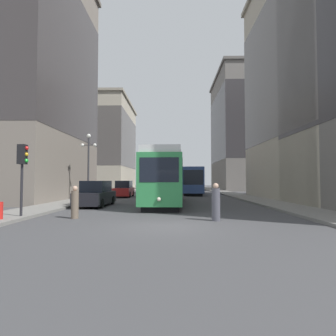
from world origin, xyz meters
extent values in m
plane|color=#424244|center=(0.00, 0.00, 0.00)|extent=(200.00, 200.00, 0.00)
cube|color=gray|center=(-7.92, 40.00, 0.07)|extent=(2.71, 120.00, 0.15)
cube|color=gray|center=(7.92, 40.00, 0.07)|extent=(2.71, 120.00, 0.15)
cube|color=black|center=(-0.27, 11.15, 0.17)|extent=(2.63, 12.51, 0.35)
cube|color=#2D8447|center=(-0.27, 11.15, 1.90)|extent=(3.06, 13.61, 3.10)
cube|color=black|center=(-0.27, 11.15, 2.60)|extent=(3.07, 13.07, 1.08)
cube|color=silver|center=(-0.27, 11.15, 3.67)|extent=(2.84, 13.33, 0.44)
cube|color=black|center=(-0.50, 4.41, 2.44)|extent=(2.21, 0.16, 1.40)
sphere|color=#F2EACC|center=(-0.50, 4.34, 0.80)|extent=(0.24, 0.24, 0.24)
cube|color=black|center=(2.86, 27.31, 0.17)|extent=(2.63, 11.40, 0.35)
cube|color=#334C8C|center=(2.86, 27.31, 1.90)|extent=(3.05, 12.39, 3.10)
cube|color=black|center=(2.86, 27.31, 2.44)|extent=(3.06, 11.90, 1.30)
cube|color=black|center=(2.61, 21.18, 2.21)|extent=(2.31, 0.17, 1.71)
cylinder|color=black|center=(-6.16, 7.39, 0.32)|extent=(0.19, 0.64, 0.64)
cylinder|color=black|center=(-6.09, 10.48, 0.32)|extent=(0.19, 0.64, 0.64)
cylinder|color=black|center=(-4.45, 7.35, 0.32)|extent=(0.19, 0.64, 0.64)
cylinder|color=black|center=(-4.38, 10.45, 0.32)|extent=(0.19, 0.64, 0.64)
cube|color=black|center=(-5.27, 8.92, 0.60)|extent=(1.91, 5.03, 0.84)
cube|color=black|center=(-5.27, 9.04, 1.42)|extent=(1.65, 2.78, 0.80)
cylinder|color=black|center=(-6.10, 19.08, 0.32)|extent=(0.19, 0.64, 0.64)
cylinder|color=black|center=(-6.15, 22.17, 0.32)|extent=(0.19, 0.64, 0.64)
cylinder|color=black|center=(-4.39, 19.11, 0.32)|extent=(0.19, 0.64, 0.64)
cylinder|color=black|center=(-4.44, 22.20, 0.32)|extent=(0.19, 0.64, 0.64)
cube|color=maroon|center=(-5.27, 20.64, 0.60)|extent=(1.88, 5.00, 0.84)
cube|color=black|center=(-5.27, 20.76, 1.42)|extent=(1.63, 2.76, 0.80)
cylinder|color=#4C4C56|center=(2.24, 1.60, 0.74)|extent=(0.39, 0.39, 1.48)
sphere|color=tan|center=(2.24, 1.60, 1.59)|extent=(0.26, 0.26, 0.26)
cylinder|color=#6B5B4C|center=(-4.48, 2.27, 0.67)|extent=(0.35, 0.35, 1.35)
sphere|color=tan|center=(-4.48, 2.27, 1.46)|extent=(0.24, 0.24, 0.24)
cylinder|color=#232328|center=(-6.97, 2.01, 1.86)|extent=(0.12, 0.12, 3.42)
cube|color=black|center=(-6.97, 2.01, 3.10)|extent=(0.36, 0.36, 0.95)
sphere|color=red|center=(-6.77, 2.01, 3.40)|extent=(0.18, 0.18, 0.18)
sphere|color=gold|center=(-6.77, 2.01, 3.10)|extent=(0.18, 0.18, 0.18)
sphere|color=green|center=(-6.77, 2.01, 2.79)|extent=(0.18, 0.18, 0.18)
cylinder|color=#333338|center=(-7.17, 13.39, 2.89)|extent=(0.16, 0.16, 5.47)
sphere|color=white|center=(-7.17, 13.39, 5.78)|extent=(0.36, 0.36, 0.36)
sphere|color=white|center=(-7.72, 13.39, 4.97)|extent=(0.31, 0.31, 0.31)
sphere|color=white|center=(-6.62, 13.39, 4.97)|extent=(0.31, 0.31, 0.31)
cube|color=#333338|center=(-7.17, 13.39, 4.97)|extent=(1.10, 0.06, 0.06)
cylinder|color=red|center=(-7.31, 0.88, 0.53)|extent=(0.26, 0.26, 0.75)
cube|color=#B2A893|center=(-15.32, 50.74, 9.28)|extent=(12.08, 20.25, 18.56)
cube|color=#595451|center=(-15.32, 50.74, 10.21)|extent=(12.12, 20.29, 11.14)
cube|color=gray|center=(-15.32, 50.74, 18.81)|extent=(12.68, 20.85, 0.50)
cube|color=slate|center=(-15.58, 15.97, 12.09)|extent=(12.61, 16.00, 24.17)
cube|color=#3D3838|center=(-15.58, 15.97, 13.29)|extent=(12.65, 16.04, 14.50)
cube|color=#B2A893|center=(15.21, 14.92, 11.26)|extent=(11.86, 17.72, 22.53)
cube|color=#595451|center=(15.21, 14.92, 12.39)|extent=(11.90, 17.76, 13.52)
cube|color=slate|center=(15.41, 46.13, 11.34)|extent=(12.26, 18.63, 22.68)
cube|color=#383538|center=(15.41, 46.13, 12.48)|extent=(12.30, 18.67, 13.61)
cube|color=#5F5B56|center=(15.41, 46.13, 22.93)|extent=(12.86, 19.23, 0.50)
camera|label=1|loc=(0.27, -11.53, 1.84)|focal=30.51mm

